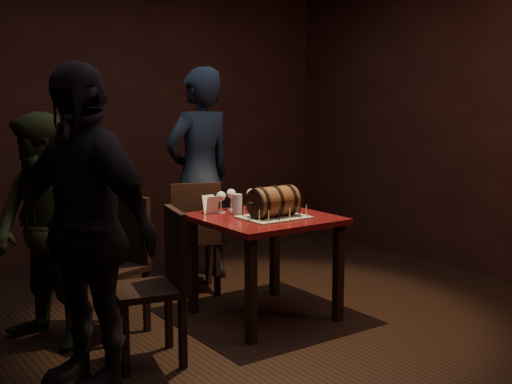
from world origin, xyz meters
TOP-DOWN VIEW (x-y plane):
  - room_shell at (0.00, 0.00)m, footprint 5.04×5.04m
  - pub_table at (0.19, 0.15)m, footprint 0.90×0.90m
  - cake_board at (0.20, 0.06)m, footprint 0.45×0.35m
  - barrel_cake at (0.20, 0.06)m, footprint 0.39×0.23m
  - birthday_candles at (0.20, 0.06)m, footprint 0.40×0.30m
  - wine_glass_left at (0.01, 0.44)m, footprint 0.07×0.07m
  - wine_glass_mid at (0.14, 0.51)m, footprint 0.07×0.07m
  - wine_glass_right at (0.27, 0.43)m, footprint 0.07×0.07m
  - pint_of_ale at (0.07, 0.32)m, footprint 0.07×0.07m
  - menu_card at (-0.07, 0.46)m, footprint 0.10×0.05m
  - chair_back at (0.04, 0.92)m, footprint 0.51×0.51m
  - chair_left_rear at (-0.78, 0.50)m, footprint 0.51×0.51m
  - chair_left_front at (-0.78, -0.12)m, footprint 0.48×0.48m
  - person_back at (0.30, 1.26)m, footprint 0.73×0.53m
  - person_left_rear at (-1.27, 0.51)m, footprint 0.80×0.89m
  - person_left_front at (-1.29, -0.23)m, footprint 0.76×1.13m

SIDE VIEW (x-z plane):
  - chair_back at x=0.04m, z-range 0.06..0.99m
  - chair_left_rear at x=-0.78m, z-range 0.06..0.99m
  - chair_left_front at x=-0.78m, z-range 0.06..0.99m
  - pub_table at x=0.19m, z-range 0.27..1.02m
  - person_left_rear at x=-1.27m, z-range 0.00..1.51m
  - cake_board at x=0.20m, z-range 0.75..0.76m
  - birthday_candles at x=0.20m, z-range 0.76..0.85m
  - menu_card at x=-0.07m, z-range 0.75..0.88m
  - pint_of_ale at x=0.07m, z-range 0.75..0.90m
  - wine_glass_mid at x=0.14m, z-range 0.79..0.95m
  - wine_glass_left at x=0.01m, z-range 0.79..0.95m
  - wine_glass_right at x=0.27m, z-range 0.79..0.95m
  - barrel_cake at x=0.20m, z-range 0.75..0.98m
  - person_left_front at x=-1.29m, z-range 0.00..1.78m
  - person_back at x=0.30m, z-range 0.00..1.85m
  - room_shell at x=0.00m, z-range 0.00..2.80m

